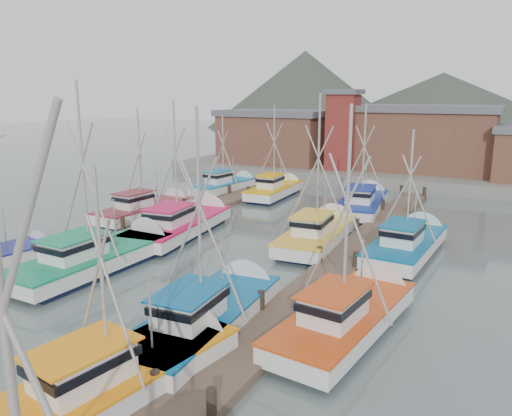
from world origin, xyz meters
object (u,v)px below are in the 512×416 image
at_px(boat_12, 277,189).
at_px(boat_4, 102,256).
at_px(boat_8, 184,224).
at_px(boat_1, 129,373).
at_px(lookout_tower, 343,129).

bearing_deg(boat_12, boat_4, -92.52).
xyz_separation_m(boat_8, boat_12, (0.28, 14.17, -0.00)).
height_order(boat_1, boat_8, boat_8).
relative_size(boat_4, boat_8, 1.02).
relative_size(boat_1, boat_8, 0.89).
bearing_deg(boat_8, boat_4, -95.89).
relative_size(lookout_tower, boat_8, 0.79).
bearing_deg(lookout_tower, boat_1, -80.81).
relative_size(lookout_tower, boat_12, 0.93).
height_order(boat_8, boat_12, boat_8).
distance_m(boat_4, boat_12, 21.97).
bearing_deg(lookout_tower, boat_4, -94.22).
height_order(boat_4, boat_8, boat_4).
relative_size(boat_1, boat_12, 1.04).
distance_m(boat_1, boat_8, 18.59).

